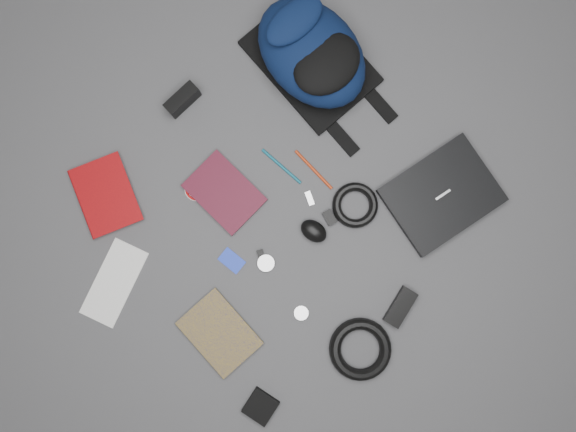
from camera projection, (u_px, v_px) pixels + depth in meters
ground at (288, 216)px, 1.70m from camera, size 4.00×4.00×0.00m
backpack at (312, 53)px, 1.64m from camera, size 0.29×0.42×0.17m
laptop at (442, 195)px, 1.69m from camera, size 0.34×0.28×0.03m
textbook_red at (80, 206)px, 1.69m from camera, size 0.23×0.26×0.02m
comic_book at (199, 351)px, 1.67m from camera, size 0.17×0.23×0.02m
envelope at (114, 283)px, 1.69m from camera, size 0.27×0.21×0.00m
dvd_case at (224, 193)px, 1.70m from camera, size 0.18×0.23×0.02m
compact_camera at (182, 100)px, 1.69m from camera, size 0.11×0.05×0.06m
sticker_disc at (197, 189)px, 1.70m from camera, size 0.09×0.09×0.00m
pen_teal at (282, 166)px, 1.70m from camera, size 0.03×0.15×0.01m
pen_red at (314, 170)px, 1.70m from camera, size 0.02×0.16×0.01m
id_badge at (232, 261)px, 1.69m from camera, size 0.06×0.08×0.00m
usb_black at (262, 258)px, 1.69m from camera, size 0.04×0.06×0.01m
usb_silver at (310, 198)px, 1.70m from camera, size 0.03×0.05×0.01m
key_fob at (329, 218)px, 1.69m from camera, size 0.04×0.05×0.01m
mouse at (314, 231)px, 1.68m from camera, size 0.08×0.10×0.04m
headphone_left at (266, 263)px, 1.69m from camera, size 0.07×0.07×0.01m
headphone_right at (301, 313)px, 1.68m from camera, size 0.06×0.06×0.01m
cable_coil at (355, 205)px, 1.69m from camera, size 0.16×0.16×0.03m
power_brick at (400, 307)px, 1.67m from camera, size 0.13×0.09×0.03m
power_cord_coil at (360, 349)px, 1.66m from camera, size 0.23×0.23×0.04m
pouch at (261, 407)px, 1.66m from camera, size 0.10×0.10×0.02m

